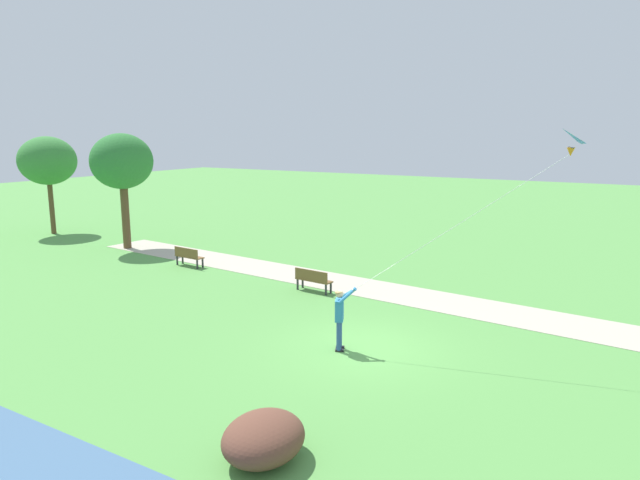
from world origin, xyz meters
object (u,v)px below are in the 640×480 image
Objects in this scene: tree_lakeside_near at (48,161)px; flying_kite at (561,145)px; person_kite_flyer at (340,314)px; park_bench_near_walkway at (313,279)px; tree_behind_path at (122,162)px; park_bench_far_walkway at (188,256)px; lakeside_shrub at (264,438)px.

flying_kite is at bearing -100.12° from tree_lakeside_near.
person_kite_flyer is 1.19× the size of park_bench_near_walkway.
park_bench_near_walkway is at bearing -99.27° from tree_behind_path.
flying_kite reaches higher than tree_behind_path.
person_kite_flyer is 0.36× the size of flying_kite.
park_bench_near_walkway is 0.27× the size of tree_lakeside_near.
park_bench_far_walkway is at bearing -99.60° from tree_lakeside_near.
lakeside_shrub is (-7.77, 3.65, -5.24)m from flying_kite.
lakeside_shrub is at bearing 154.85° from flying_kite.
park_bench_near_walkway is 7.00m from park_bench_far_walkway.
flying_kite reaches higher than park_bench_far_walkway.
lakeside_shrub is (-5.46, -1.37, -0.61)m from person_kite_flyer.
park_bench_far_walkway is 7.04m from tree_behind_path.
flying_kite is 29.09m from tree_lakeside_near.
tree_behind_path is (1.42, 5.65, 3.95)m from park_bench_far_walkway.
tree_lakeside_near reaches higher than park_bench_near_walkway.
tree_lakeside_near is (7.42, 23.59, 3.26)m from person_kite_flyer.
flying_kite is 0.86× the size of tree_behind_path.
park_bench_far_walkway is at bearing 84.76° from park_bench_near_walkway.
tree_behind_path is at bearing -96.01° from tree_lakeside_near.
park_bench_far_walkway is at bearing 48.34° from lakeside_shrub.
tree_behind_path reaches higher than park_bench_far_walkway.
park_bench_near_walkway is 13.38m from tree_behind_path.
park_bench_near_walkway is 1.00× the size of park_bench_far_walkway.
tree_lakeside_near reaches higher than lakeside_shrub.
lakeside_shrub is (-12.88, -24.95, -3.87)m from tree_lakeside_near.
flying_kite is 2.98× the size of lakeside_shrub.
park_bench_far_walkway is 16.08m from lakeside_shrub.
tree_lakeside_near is at bearing 81.92° from park_bench_near_walkway.
person_kite_flyer is 11.88m from park_bench_far_walkway.
lakeside_shrub is (-10.69, -12.02, -0.07)m from park_bench_far_walkway.
park_bench_near_walkway is at bearing 26.66° from lakeside_shrub.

